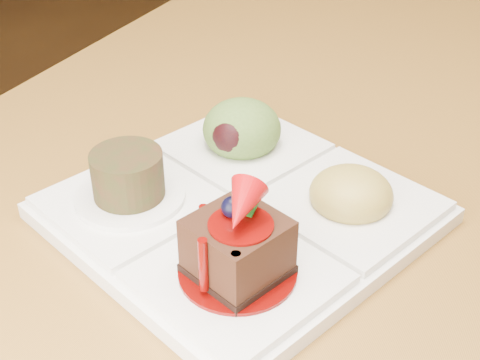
% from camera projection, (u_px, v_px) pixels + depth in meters
% --- Properties ---
extents(sampler_plate, '(0.29, 0.29, 0.09)m').
position_uv_depth(sampler_plate, '(242.00, 197.00, 0.48)').
color(sampler_plate, white).
rests_on(sampler_plate, dining_table).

